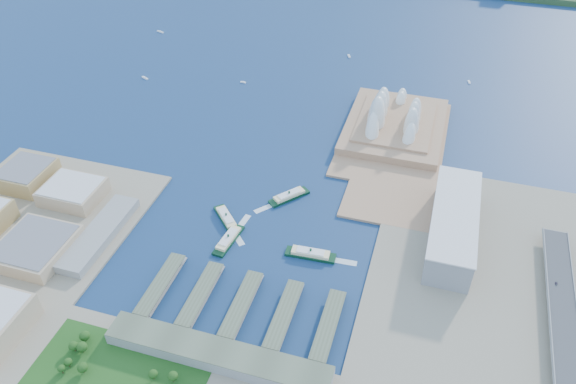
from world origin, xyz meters
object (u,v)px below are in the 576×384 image
(opera_house, at_px, (397,110))
(ferry_a, at_px, (226,217))
(ferry_d, at_px, (311,252))
(ferry_b, at_px, (289,195))
(car_c, at_px, (556,283))
(toaster_building, at_px, (453,225))
(ferry_c, at_px, (228,238))

(opera_house, height_order, ferry_a, opera_house)
(ferry_a, xyz_separation_m, ferry_d, (105.18, -27.25, 0.31))
(ferry_b, distance_m, car_c, 295.06)
(opera_house, relative_size, ferry_a, 3.63)
(toaster_building, height_order, ferry_b, toaster_building)
(ferry_d, bearing_deg, ferry_c, 89.66)
(ferry_a, distance_m, car_c, 343.59)
(opera_house, height_order, toaster_building, opera_house)
(toaster_building, relative_size, car_c, 36.08)
(opera_house, bearing_deg, ferry_b, -117.72)
(ferry_b, bearing_deg, ferry_a, -94.36)
(ferry_d, height_order, car_c, car_c)
(ferry_b, bearing_deg, car_c, 26.66)
(ferry_b, distance_m, ferry_d, 98.27)
(toaster_building, bearing_deg, car_c, -26.27)
(opera_house, xyz_separation_m, ferry_b, (-96.21, -183.08, -27.18))
(toaster_building, bearing_deg, ferry_a, -170.41)
(opera_house, bearing_deg, ferry_d, -99.97)
(toaster_building, relative_size, ferry_c, 3.04)
(ferry_c, bearing_deg, car_c, -169.24)
(toaster_building, xyz_separation_m, ferry_a, (-242.31, -40.96, -15.82))
(ferry_c, bearing_deg, opera_house, -109.90)
(toaster_building, bearing_deg, opera_house, 114.23)
(ferry_c, bearing_deg, ferry_b, -107.67)
(toaster_building, xyz_separation_m, ferry_d, (-137.13, -68.21, -15.51))
(toaster_building, distance_m, ferry_d, 153.94)
(ferry_a, bearing_deg, opera_house, 14.33)
(car_c, bearing_deg, opera_house, -52.60)
(ferry_b, height_order, ferry_d, ferry_d)
(ferry_b, relative_size, ferry_c, 1.00)
(ferry_c, relative_size, car_c, 11.87)
(ferry_c, xyz_separation_m, ferry_d, (89.84, 4.62, 0.17))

